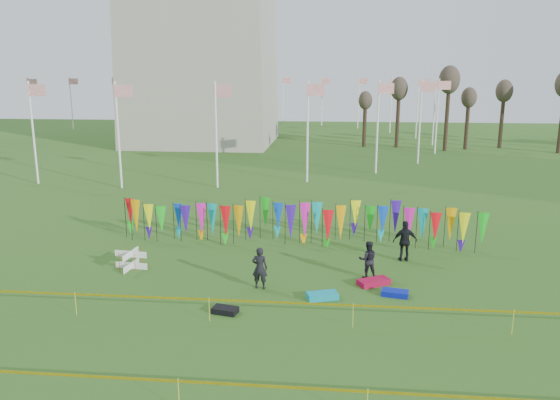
# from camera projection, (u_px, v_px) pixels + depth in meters

# --- Properties ---
(ground) EXTENTS (160.00, 160.00, 0.00)m
(ground) POSITION_uv_depth(u_px,v_px,m) (276.00, 302.00, 21.02)
(ground) COLOR #2E5718
(ground) RESTS_ON ground
(flagpole_ring) EXTENTS (57.40, 56.16, 8.00)m
(flagpole_ring) POSITION_uv_depth(u_px,v_px,m) (205.00, 111.00, 67.96)
(flagpole_ring) COLOR white
(flagpole_ring) RESTS_ON ground
(banner_row) EXTENTS (18.64, 0.64, 2.08)m
(banner_row) POSITION_uv_depth(u_px,v_px,m) (297.00, 220.00, 28.07)
(banner_row) COLOR black
(banner_row) RESTS_ON ground
(caution_tape_near) EXTENTS (26.00, 0.02, 0.90)m
(caution_tape_near) POSITION_uv_depth(u_px,v_px,m) (264.00, 303.00, 19.01)
(caution_tape_near) COLOR #DBC304
(caution_tape_near) RESTS_ON ground
(caution_tape_far) EXTENTS (26.00, 0.02, 0.90)m
(caution_tape_far) POSITION_uv_depth(u_px,v_px,m) (239.00, 386.00, 13.97)
(caution_tape_far) COLOR #DBC304
(caution_tape_far) RESTS_ON ground
(box_kite) EXTENTS (0.78, 0.78, 0.87)m
(box_kite) POSITION_uv_depth(u_px,v_px,m) (131.00, 260.00, 24.42)
(box_kite) COLOR red
(box_kite) RESTS_ON ground
(person_left) EXTENTS (0.67, 0.51, 1.75)m
(person_left) POSITION_uv_depth(u_px,v_px,m) (260.00, 268.00, 22.14)
(person_left) COLOR black
(person_left) RESTS_ON ground
(person_mid) EXTENTS (0.84, 0.57, 1.64)m
(person_mid) POSITION_uv_depth(u_px,v_px,m) (368.00, 260.00, 23.31)
(person_mid) COLOR black
(person_mid) RESTS_ON ground
(person_right) EXTENTS (1.19, 0.76, 1.93)m
(person_right) POSITION_uv_depth(u_px,v_px,m) (405.00, 241.00, 25.38)
(person_right) COLOR black
(person_right) RESTS_ON ground
(kite_bag_turquoise) EXTENTS (1.32, 0.93, 0.24)m
(kite_bag_turquoise) POSITION_uv_depth(u_px,v_px,m) (322.00, 296.00, 21.28)
(kite_bag_turquoise) COLOR #0C9DB6
(kite_bag_turquoise) RESTS_ON ground
(kite_bag_blue) EXTENTS (1.12, 0.74, 0.22)m
(kite_bag_blue) POSITION_uv_depth(u_px,v_px,m) (395.00, 293.00, 21.56)
(kite_bag_blue) COLOR #0B1AB4
(kite_bag_blue) RESTS_ON ground
(kite_bag_red) EXTENTS (1.46, 1.18, 0.24)m
(kite_bag_red) POSITION_uv_depth(u_px,v_px,m) (374.00, 282.00, 22.67)
(kite_bag_red) COLOR #AC0B34
(kite_bag_red) RESTS_ON ground
(kite_bag_black) EXTENTS (1.01, 0.72, 0.21)m
(kite_bag_black) POSITION_uv_depth(u_px,v_px,m) (225.00, 310.00, 20.02)
(kite_bag_black) COLOR black
(kite_bag_black) RESTS_ON ground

